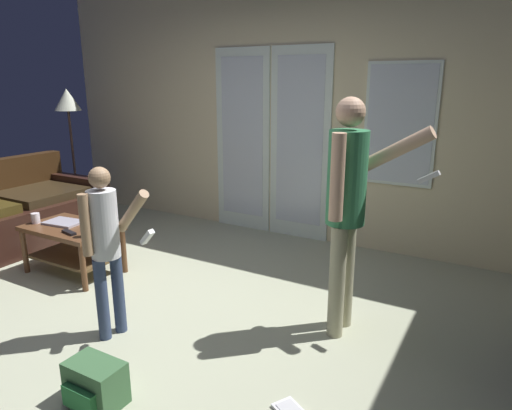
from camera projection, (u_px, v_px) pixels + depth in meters
The scene contains 12 objects.
ground_plane at pixel (138, 324), 3.37m from camera, with size 6.23×4.87×0.02m, color #ABAF92.
wall_back_with_doors at pixel (286, 111), 5.00m from camera, with size 6.23×0.09×2.90m.
leather_couch at pixel (2, 219), 4.86m from camera, with size 1.00×2.05×0.88m.
coffee_table at pixel (73, 239), 4.18m from camera, with size 0.86×0.53×0.45m.
person_adult at pixel (348, 197), 3.02m from camera, with size 0.68×0.44×1.64m.
person_child at pixel (106, 238), 3.02m from camera, with size 0.46×0.32×1.20m.
floor_lamp at pixel (68, 107), 5.80m from camera, with size 0.33×0.33×1.63m.
backpack at pixel (95, 384), 2.51m from camera, with size 0.32×0.24×0.25m.
laptop_closed at pixel (64, 222), 4.22m from camera, with size 0.34×0.23×0.02m, color #ADA8B8.
cup_near_edge at pixel (85, 230), 3.86m from camera, with size 0.07×0.07×0.12m, color #388A4A.
cup_by_laptop at pixel (36, 218), 4.22m from camera, with size 0.08×0.08×0.10m, color white.
tv_remote_black at pixel (69, 232), 3.94m from camera, with size 0.17×0.05×0.02m, color black.
Camera 1 is at (2.25, -2.18, 1.74)m, focal length 31.95 mm.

